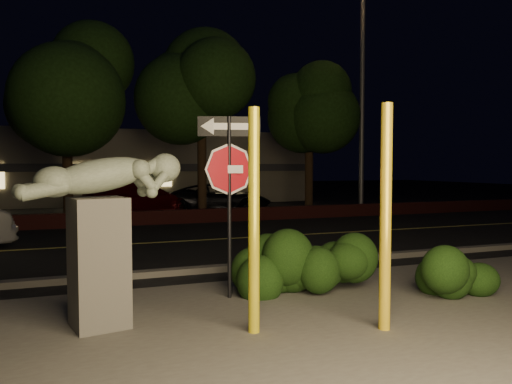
{
  "coord_description": "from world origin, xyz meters",
  "views": [
    {
      "loc": [
        -2.55,
        -6.48,
        2.09
      ],
      "look_at": [
        0.76,
        2.2,
        1.6
      ],
      "focal_mm": 35.0,
      "sensor_mm": 36.0,
      "label": 1
    }
  ],
  "objects_px": {
    "yellow_pole_right": "(386,218)",
    "parked_car_darkred": "(142,199)",
    "signpost": "(229,170)",
    "parked_car_dark": "(218,198)",
    "streetlight": "(359,72)",
    "sculpture": "(101,220)",
    "yellow_pole_left": "(254,222)"
  },
  "relations": [
    {
      "from": "yellow_pole_right",
      "to": "parked_car_darkred",
      "type": "bearing_deg",
      "value": 92.83
    },
    {
      "from": "signpost",
      "to": "parked_car_dark",
      "type": "relative_size",
      "value": 0.61
    },
    {
      "from": "streetlight",
      "to": "parked_car_darkred",
      "type": "distance_m",
      "value": 10.53
    },
    {
      "from": "sculpture",
      "to": "streetlight",
      "type": "xyz_separation_m",
      "value": [
        11.12,
        11.5,
        4.62
      ]
    },
    {
      "from": "signpost",
      "to": "parked_car_dark",
      "type": "distance_m",
      "value": 14.32
    },
    {
      "from": "yellow_pole_left",
      "to": "yellow_pole_right",
      "type": "xyz_separation_m",
      "value": [
        1.58,
        -0.49,
        0.03
      ]
    },
    {
      "from": "parked_car_darkred",
      "to": "sculpture",
      "type": "bearing_deg",
      "value": 153.47
    },
    {
      "from": "yellow_pole_left",
      "to": "parked_car_dark",
      "type": "bearing_deg",
      "value": 75.09
    },
    {
      "from": "yellow_pole_left",
      "to": "sculpture",
      "type": "height_order",
      "value": "yellow_pole_left"
    },
    {
      "from": "sculpture",
      "to": "parked_car_dark",
      "type": "relative_size",
      "value": 0.48
    },
    {
      "from": "streetlight",
      "to": "parked_car_darkred",
      "type": "bearing_deg",
      "value": 138.06
    },
    {
      "from": "parked_car_darkred",
      "to": "yellow_pole_right",
      "type": "bearing_deg",
      "value": 166.22
    },
    {
      "from": "streetlight",
      "to": "parked_car_dark",
      "type": "distance_m",
      "value": 8.09
    },
    {
      "from": "yellow_pole_right",
      "to": "sculpture",
      "type": "distance_m",
      "value": 3.61
    },
    {
      "from": "yellow_pole_left",
      "to": "yellow_pole_right",
      "type": "distance_m",
      "value": 1.65
    },
    {
      "from": "streetlight",
      "to": "parked_car_dark",
      "type": "xyz_separation_m",
      "value": [
        -5.29,
        2.95,
        -5.36
      ]
    },
    {
      "from": "yellow_pole_right",
      "to": "parked_car_dark",
      "type": "distance_m",
      "value": 16.07
    },
    {
      "from": "yellow_pole_right",
      "to": "streetlight",
      "type": "bearing_deg",
      "value": 58.85
    },
    {
      "from": "yellow_pole_right",
      "to": "streetlight",
      "type": "relative_size",
      "value": 0.28
    },
    {
      "from": "parked_car_darkred",
      "to": "parked_car_dark",
      "type": "bearing_deg",
      "value": -107.43
    },
    {
      "from": "sculpture",
      "to": "parked_car_dark",
      "type": "distance_m",
      "value": 15.6
    },
    {
      "from": "streetlight",
      "to": "parked_car_darkred",
      "type": "xyz_separation_m",
      "value": [
        -8.59,
        3.0,
        -5.31
      ]
    },
    {
      "from": "yellow_pole_left",
      "to": "signpost",
      "type": "xyz_separation_m",
      "value": [
        0.21,
        1.66,
        0.63
      ]
    },
    {
      "from": "yellow_pole_left",
      "to": "parked_car_darkred",
      "type": "xyz_separation_m",
      "value": [
        0.8,
        15.42,
        -0.69
      ]
    },
    {
      "from": "yellow_pole_left",
      "to": "signpost",
      "type": "height_order",
      "value": "signpost"
    },
    {
      "from": "signpost",
      "to": "streetlight",
      "type": "height_order",
      "value": "streetlight"
    },
    {
      "from": "yellow_pole_right",
      "to": "streetlight",
      "type": "height_order",
      "value": "streetlight"
    },
    {
      "from": "parked_car_dark",
      "to": "yellow_pole_right",
      "type": "bearing_deg",
      "value": -169.69
    },
    {
      "from": "yellow_pole_right",
      "to": "signpost",
      "type": "height_order",
      "value": "yellow_pole_right"
    },
    {
      "from": "parked_car_darkred",
      "to": "parked_car_dark",
      "type": "height_order",
      "value": "parked_car_darkred"
    },
    {
      "from": "yellow_pole_right",
      "to": "streetlight",
      "type": "distance_m",
      "value": 15.76
    },
    {
      "from": "sculpture",
      "to": "streetlight",
      "type": "relative_size",
      "value": 0.22
    }
  ]
}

